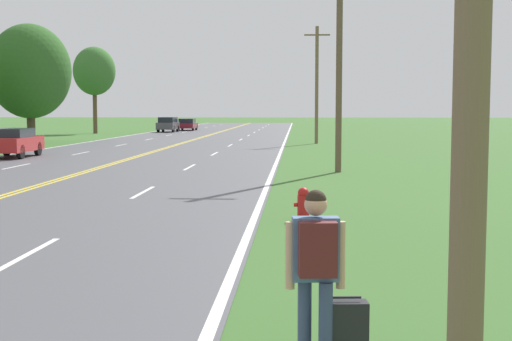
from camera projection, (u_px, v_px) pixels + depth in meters
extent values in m
cube|color=white|center=(26.00, 255.00, 11.88)|extent=(0.12, 3.00, 0.00)
cube|color=white|center=(143.00, 192.00, 20.83)|extent=(0.12, 3.00, 0.00)
cube|color=white|center=(190.00, 167.00, 29.79)|extent=(0.12, 3.00, 0.00)
cube|color=white|center=(215.00, 154.00, 38.74)|extent=(0.12, 3.00, 0.00)
cube|color=white|center=(230.00, 145.00, 47.69)|extent=(0.12, 3.00, 0.00)
cube|color=white|center=(241.00, 140.00, 56.64)|extent=(0.12, 3.00, 0.00)
cube|color=white|center=(249.00, 135.00, 65.59)|extent=(0.12, 3.00, 0.00)
cube|color=white|center=(255.00, 132.00, 74.54)|extent=(0.12, 3.00, 0.00)
cube|color=white|center=(259.00, 130.00, 83.49)|extent=(0.12, 3.00, 0.00)
cube|color=white|center=(263.00, 128.00, 92.44)|extent=(0.12, 3.00, 0.00)
cube|color=white|center=(266.00, 126.00, 101.40)|extent=(0.12, 3.00, 0.00)
cube|color=white|center=(269.00, 125.00, 110.35)|extent=(0.12, 3.00, 0.00)
cube|color=white|center=(17.00, 166.00, 30.22)|extent=(0.12, 3.00, 0.00)
cube|color=white|center=(81.00, 153.00, 39.17)|extent=(0.12, 3.00, 0.00)
cube|color=white|center=(121.00, 145.00, 48.12)|extent=(0.12, 3.00, 0.00)
cube|color=white|center=(149.00, 139.00, 57.07)|extent=(0.12, 3.00, 0.00)
cube|color=white|center=(169.00, 135.00, 66.02)|extent=(0.12, 3.00, 0.00)
cube|color=white|center=(184.00, 132.00, 74.97)|extent=(0.12, 3.00, 0.00)
cube|color=white|center=(196.00, 130.00, 83.92)|extent=(0.12, 3.00, 0.00)
cube|color=white|center=(206.00, 128.00, 92.88)|extent=(0.12, 3.00, 0.00)
cube|color=white|center=(214.00, 126.00, 101.83)|extent=(0.12, 3.00, 0.00)
cube|color=white|center=(221.00, 125.00, 110.78)|extent=(0.12, 3.00, 0.00)
cylinder|color=#38476B|center=(305.00, 320.00, 6.90)|extent=(0.13, 0.13, 0.81)
cylinder|color=#38476B|center=(326.00, 324.00, 6.75)|extent=(0.13, 0.13, 0.81)
cube|color=#4C6B93|center=(315.00, 249.00, 6.77)|extent=(0.46, 0.22, 0.61)
sphere|color=tan|center=(316.00, 204.00, 6.73)|extent=(0.22, 0.22, 0.22)
sphere|color=#2D2319|center=(316.00, 200.00, 6.73)|extent=(0.20, 0.20, 0.20)
cylinder|color=tan|center=(290.00, 255.00, 6.76)|extent=(0.09, 0.09, 0.64)
cylinder|color=tan|center=(341.00, 255.00, 6.78)|extent=(0.09, 0.09, 0.64)
cube|color=#561E1E|center=(318.00, 249.00, 6.59)|extent=(0.37, 0.20, 0.51)
cube|color=black|center=(345.00, 332.00, 6.85)|extent=(0.44, 0.24, 0.60)
cylinder|color=black|center=(346.00, 297.00, 6.82)|extent=(0.30, 0.05, 0.02)
cylinder|color=red|center=(303.00, 207.00, 15.77)|extent=(0.26, 0.26, 0.54)
sphere|color=red|center=(303.00, 193.00, 15.74)|extent=(0.25, 0.25, 0.25)
cylinder|color=red|center=(311.00, 205.00, 15.75)|extent=(0.08, 0.09, 0.09)
cylinder|color=red|center=(296.00, 205.00, 15.77)|extent=(0.08, 0.09, 0.09)
cylinder|color=brown|center=(339.00, 51.00, 27.21)|extent=(0.24, 0.24, 9.31)
cylinder|color=brown|center=(317.00, 85.00, 50.01)|extent=(0.24, 0.24, 8.20)
cube|color=brown|center=(317.00, 35.00, 49.71)|extent=(1.80, 0.12, 0.10)
cylinder|color=brown|center=(95.00, 111.00, 70.86)|extent=(0.42, 0.42, 4.43)
ellipsoid|color=#386B2D|center=(94.00, 71.00, 70.52)|extent=(4.16, 4.16, 4.79)
cylinder|color=#473828|center=(31.00, 124.00, 51.87)|extent=(0.59, 0.59, 2.64)
ellipsoid|color=#2D5B23|center=(30.00, 71.00, 51.54)|extent=(5.93, 5.93, 6.82)
cylinder|color=black|center=(7.00, 149.00, 37.29)|extent=(0.23, 0.73, 0.72)
cylinder|color=black|center=(38.00, 149.00, 37.26)|extent=(0.23, 0.73, 0.72)
cylinder|color=black|center=(21.00, 152.00, 34.65)|extent=(0.23, 0.73, 0.72)
cube|color=#A81E1E|center=(13.00, 144.00, 35.94)|extent=(2.03, 4.29, 0.71)
cube|color=#1E232D|center=(12.00, 133.00, 35.73)|extent=(1.73, 2.39, 0.44)
cylinder|color=black|center=(163.00, 129.00, 76.66)|extent=(0.21, 0.69, 0.69)
cylinder|color=black|center=(178.00, 129.00, 76.55)|extent=(0.21, 0.69, 0.69)
cylinder|color=black|center=(158.00, 129.00, 74.19)|extent=(0.21, 0.69, 0.69)
cylinder|color=black|center=(173.00, 129.00, 74.08)|extent=(0.21, 0.69, 0.69)
cube|color=#47474C|center=(168.00, 126.00, 75.34)|extent=(1.85, 4.04, 0.72)
cube|color=#1E232D|center=(168.00, 120.00, 75.29)|extent=(1.61, 2.83, 0.56)
cylinder|color=black|center=(182.00, 127.00, 82.65)|extent=(0.21, 0.64, 0.63)
cylinder|color=black|center=(196.00, 127.00, 82.57)|extent=(0.21, 0.64, 0.63)
cylinder|color=black|center=(178.00, 128.00, 79.81)|extent=(0.21, 0.64, 0.63)
cylinder|color=black|center=(193.00, 128.00, 79.73)|extent=(0.21, 0.64, 0.63)
cube|color=maroon|center=(188.00, 126.00, 81.17)|extent=(1.89, 4.62, 0.54)
cube|color=#1E232D|center=(187.00, 121.00, 80.94)|extent=(1.65, 2.55, 0.52)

